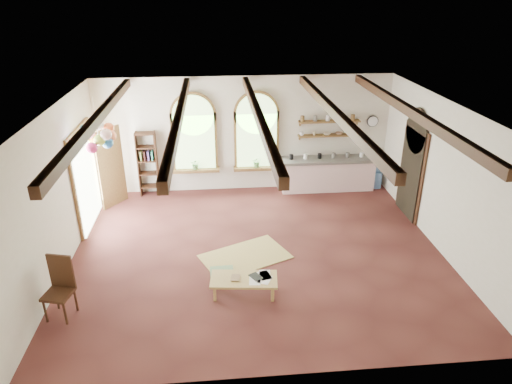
{
  "coord_description": "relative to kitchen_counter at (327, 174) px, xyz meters",
  "views": [
    {
      "loc": [
        -0.83,
        -8.55,
        5.36
      ],
      "look_at": [
        0.02,
        0.6,
        1.18
      ],
      "focal_mm": 32.0,
      "sensor_mm": 36.0,
      "label": 1
    }
  ],
  "objects": [
    {
      "name": "kitchen_counter",
      "position": [
        0.0,
        0.0,
        0.0
      ],
      "size": [
        2.68,
        0.62,
        0.94
      ],
      "color": "silver",
      "rests_on": "floor"
    },
    {
      "name": "right_doorway",
      "position": [
        1.65,
        -1.7,
        0.62
      ],
      "size": [
        0.1,
        1.3,
        2.4
      ],
      "primitive_type": "cube",
      "color": "black",
      "rests_on": "floor"
    },
    {
      "name": "coffee_table",
      "position": [
        -2.7,
        -4.67,
        -0.16
      ],
      "size": [
        1.3,
        0.7,
        0.36
      ],
      "color": "tan",
      "rests_on": "floor"
    },
    {
      "name": "floor_cushion",
      "position": [
        -3.1,
        -4.03,
        -0.44
      ],
      "size": [
        0.49,
        0.49,
        0.08
      ],
      "primitive_type": "cube",
      "rotation": [
        0.0,
        0.0,
        0.04
      ],
      "color": "#64875D",
      "rests_on": "floor"
    },
    {
      "name": "window_left",
      "position": [
        -3.7,
        0.23,
        1.16
      ],
      "size": [
        1.3,
        0.28,
        2.2
      ],
      "color": "brown",
      "rests_on": "floor"
    },
    {
      "name": "potted_plant_left",
      "position": [
        -3.7,
        0.12,
        0.37
      ],
      "size": [
        0.27,
        0.23,
        0.3
      ],
      "primitive_type": "imported",
      "color": "#598C4C",
      "rests_on": "window_left"
    },
    {
      "name": "left_doorway",
      "position": [
        -6.25,
        -1.4,
        0.67
      ],
      "size": [
        0.1,
        1.9,
        2.5
      ],
      "primitive_type": "cube",
      "color": "brown",
      "rests_on": "floor"
    },
    {
      "name": "bookshelf",
      "position": [
        -5.0,
        0.12,
        0.42
      ],
      "size": [
        0.53,
        0.32,
        1.8
      ],
      "color": "#3B2012",
      "rests_on": "floor"
    },
    {
      "name": "wall_shelf_lower",
      "position": [
        0.0,
        0.18,
        1.07
      ],
      "size": [
        1.7,
        0.24,
        0.04
      ],
      "primitive_type": "cube",
      "color": "brown",
      "rests_on": "wall_back"
    },
    {
      "name": "water_jug_b",
      "position": [
        1.45,
        0.0,
        -0.21
      ],
      "size": [
        0.31,
        0.31,
        0.61
      ],
      "color": "#547EB5",
      "rests_on": "floor"
    },
    {
      "name": "floor",
      "position": [
        -2.3,
        -3.2,
        -0.48
      ],
      "size": [
        8.0,
        8.0,
        0.0
      ],
      "primitive_type": "plane",
      "color": "#5B2A25",
      "rests_on": "ground"
    },
    {
      "name": "shelf_cup_b",
      "position": [
        -0.4,
        0.18,
        1.14
      ],
      "size": [
        0.1,
        0.1,
        0.09
      ],
      "primitive_type": "imported",
      "color": "beige",
      "rests_on": "wall_shelf_lower"
    },
    {
      "name": "potted_plant_right",
      "position": [
        -2.0,
        0.12,
        0.37
      ],
      "size": [
        0.27,
        0.23,
        0.3
      ],
      "primitive_type": "imported",
      "color": "#598C4C",
      "rests_on": "window_right"
    },
    {
      "name": "table_book",
      "position": [
        -2.94,
        -4.64,
        -0.11
      ],
      "size": [
        0.2,
        0.26,
        0.02
      ],
      "primitive_type": "imported",
      "rotation": [
        0.0,
        0.0,
        -0.17
      ],
      "color": "olive",
      "rests_on": "coffee_table"
    },
    {
      "name": "shelf_bowl_b",
      "position": [
        0.3,
        0.18,
        1.12
      ],
      "size": [
        0.2,
        0.2,
        0.06
      ],
      "primitive_type": "imported",
      "color": "#8C664C",
      "rests_on": "wall_shelf_lower"
    },
    {
      "name": "shelf_bowl_a",
      "position": [
        -0.05,
        0.18,
        1.12
      ],
      "size": [
        0.22,
        0.22,
        0.05
      ],
      "primitive_type": "imported",
      "color": "beige",
      "rests_on": "wall_shelf_lower"
    },
    {
      "name": "tablet",
      "position": [
        -2.48,
        -4.64,
        -0.11
      ],
      "size": [
        0.28,
        0.31,
        0.01
      ],
      "primitive_type": "cube",
      "rotation": [
        0.0,
        0.0,
        0.54
      ],
      "color": "black",
      "rests_on": "coffee_table"
    },
    {
      "name": "water_jug_a",
      "position": [
        0.8,
        -0.11,
        -0.24
      ],
      "size": [
        0.29,
        0.29,
        0.55
      ],
      "color": "#547EB5",
      "rests_on": "floor"
    },
    {
      "name": "shelf_cup_a",
      "position": [
        -0.75,
        0.18,
        1.14
      ],
      "size": [
        0.12,
        0.1,
        0.1
      ],
      "primitive_type": "imported",
      "color": "white",
      "rests_on": "wall_shelf_lower"
    },
    {
      "name": "wall_shelf_upper",
      "position": [
        0.0,
        0.18,
        1.47
      ],
      "size": [
        1.7,
        0.24,
        0.04
      ],
      "primitive_type": "cube",
      "color": "brown",
      "rests_on": "wall_back"
    },
    {
      "name": "side_chair",
      "position": [
        -5.94,
        -4.97,
        -0.15
      ],
      "size": [
        0.55,
        0.55,
        1.14
      ],
      "color": "#3B2012",
      "rests_on": "floor"
    },
    {
      "name": "ceiling_beams",
      "position": [
        -2.3,
        -3.2,
        2.62
      ],
      "size": [
        6.2,
        6.8,
        0.18
      ],
      "primitive_type": null,
      "color": "#3B2012",
      "rests_on": "ceiling"
    },
    {
      "name": "window_right",
      "position": [
        -2.0,
        0.23,
        1.16
      ],
      "size": [
        1.3,
        0.28,
        2.2
      ],
      "color": "brown",
      "rests_on": "floor"
    },
    {
      "name": "floor_mat",
      "position": [
        -2.59,
        -3.37,
        -0.47
      ],
      "size": [
        2.1,
        1.76,
        0.02
      ],
      "primitive_type": "cube",
      "rotation": [
        0.0,
        0.0,
        0.43
      ],
      "color": "tan",
      "rests_on": "floor"
    },
    {
      "name": "wall_clock",
      "position": [
        1.25,
        0.25,
        1.42
      ],
      "size": [
        0.32,
        0.04,
        0.32
      ],
      "primitive_type": "cylinder",
      "rotation": [
        1.57,
        0.0,
        0.0
      ],
      "color": "black",
      "rests_on": "wall_back"
    },
    {
      "name": "balloon_cluster",
      "position": [
        -5.71,
        -1.82,
        1.86
      ],
      "size": [
        0.82,
        0.9,
        1.16
      ],
      "color": "white",
      "rests_on": "floor"
    },
    {
      "name": "shelf_vase",
      "position": [
        0.65,
        0.18,
        1.19
      ],
      "size": [
        0.18,
        0.18,
        0.19
      ],
      "primitive_type": "imported",
      "color": "slate",
      "rests_on": "wall_shelf_lower"
    }
  ]
}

